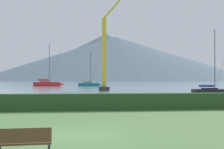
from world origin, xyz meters
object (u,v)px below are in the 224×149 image
sailboat_slip_4 (89,84)px  dock_crane (105,56)px  park_bench_near_path (24,141)px  sailboat_slip_3 (212,91)px  sailboat_slip_5 (47,84)px

sailboat_slip_4 → dock_crane: 36.16m
park_bench_near_path → dock_crane: bearing=77.8°
sailboat_slip_3 → sailboat_slip_4: sailboat_slip_4 is taller
dock_crane → park_bench_near_path: bearing=-98.1°
sailboat_slip_4 → park_bench_near_path: 89.77m
sailboat_slip_4 → dock_crane: (1.62, -35.60, 6.16)m
sailboat_slip_3 → dock_crane: dock_crane is taller
sailboat_slip_3 → sailboat_slip_4: size_ratio=0.92×
sailboat_slip_3 → park_bench_near_path: size_ratio=5.67×
sailboat_slip_3 → park_bench_near_path: 41.73m
dock_crane → sailboat_slip_5: bearing=111.2°
sailboat_slip_4 → sailboat_slip_5: (-12.75, 1.44, 0.15)m
park_bench_near_path → sailboat_slip_3: bearing=54.5°
sailboat_slip_4 → dock_crane: dock_crane is taller
sailboat_slip_5 → dock_crane: bearing=-68.9°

